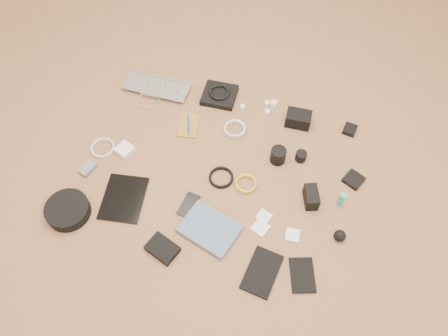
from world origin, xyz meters
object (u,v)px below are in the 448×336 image
(paperback, at_px, (198,245))
(tablet, at_px, (124,198))
(headphone_case, at_px, (68,210))
(dslr_camera, at_px, (298,119))
(laptop, at_px, (153,94))
(phone, at_px, (189,205))

(paperback, bearing_deg, tablet, 89.62)
(headphone_case, bearing_deg, tablet, 34.99)
(headphone_case, xyz_separation_m, paperback, (0.63, 0.03, -0.02))
(tablet, bearing_deg, dslr_camera, 35.69)
(laptop, xyz_separation_m, paperback, (0.54, -0.77, -0.00))
(dslr_camera, height_order, paperback, dslr_camera)
(laptop, height_order, paperback, laptop)
(tablet, distance_m, phone, 0.32)
(phone, bearing_deg, dslr_camera, 65.58)
(paperback, bearing_deg, laptop, 50.69)
(headphone_case, height_order, paperback, headphone_case)
(laptop, xyz_separation_m, phone, (0.43, -0.59, -0.01))
(dslr_camera, relative_size, phone, 1.01)
(laptop, height_order, headphone_case, headphone_case)
(headphone_case, bearing_deg, dslr_camera, 43.50)
(tablet, bearing_deg, headphone_case, -155.03)
(laptop, bearing_deg, dslr_camera, 3.45)
(laptop, height_order, tablet, laptop)
(laptop, relative_size, tablet, 1.50)
(dslr_camera, xyz_separation_m, headphone_case, (-0.90, -0.86, -0.01))
(paperback, bearing_deg, headphone_case, 108.09)
(paperback, bearing_deg, phone, 46.92)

